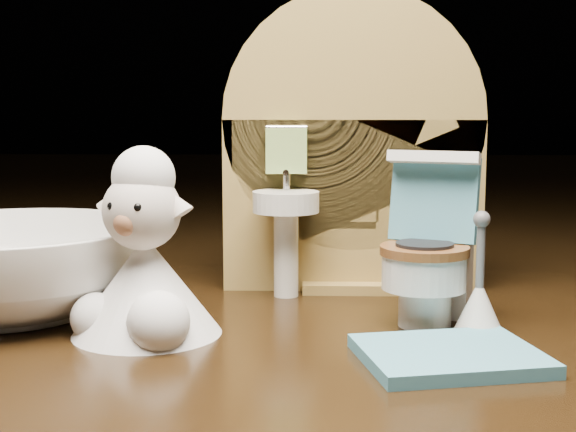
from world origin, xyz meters
The scene contains 6 objects.
backdrop_panel centered at (0.00, 0.06, 0.07)m, with size 0.13×0.05×0.15m.
toy_toilet centered at (0.03, 0.00, 0.03)m, with size 0.04×0.05×0.07m.
bath_mat centered at (0.03, -0.05, 0.00)m, with size 0.06×0.05×0.00m, color teal.
toilet_brush centered at (0.05, -0.02, 0.01)m, with size 0.02×0.02×0.05m.
plush_lamb centered at (-0.09, -0.02, 0.03)m, with size 0.06×0.06×0.08m.
ceramic_bowl centered at (-0.16, 0.01, 0.02)m, with size 0.13×0.13×0.04m, color white.
Camera 1 is at (-0.02, -0.34, 0.09)m, focal length 50.00 mm.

